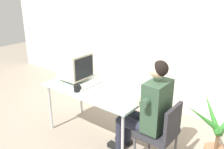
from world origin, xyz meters
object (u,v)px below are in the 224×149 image
at_px(desk, 98,91).
at_px(potted_plant, 217,140).
at_px(crt_monitor, 75,65).
at_px(desk_mug, 77,88).
at_px(person_seated, 148,109).
at_px(keyboard, 88,85).
at_px(office_chair, 161,131).

relative_size(desk, potted_plant, 1.66).
relative_size(crt_monitor, desk_mug, 4.22).
xyz_separation_m(desk, crt_monitor, (-0.43, 0.01, 0.28)).
bearing_deg(desk, potted_plant, 13.03).
relative_size(person_seated, potted_plant, 1.52).
height_order(keyboard, potted_plant, potted_plant).
xyz_separation_m(keyboard, desk_mug, (0.01, -0.22, 0.03)).
height_order(crt_monitor, person_seated, person_seated).
xyz_separation_m(crt_monitor, potted_plant, (1.97, 0.35, -0.60)).
relative_size(crt_monitor, keyboard, 0.95).
bearing_deg(desk, crt_monitor, 179.20).
xyz_separation_m(desk, potted_plant, (1.53, 0.36, -0.32)).
bearing_deg(keyboard, crt_monitor, 172.63).
bearing_deg(person_seated, crt_monitor, 178.66).
relative_size(person_seated, desk_mug, 13.36).
relative_size(crt_monitor, potted_plant, 0.48).
bearing_deg(person_seated, keyboard, -179.46).
bearing_deg(potted_plant, keyboard, -166.98).
height_order(desk, person_seated, person_seated).
height_order(keyboard, person_seated, person_seated).
height_order(desk, desk_mug, desk_mug).
xyz_separation_m(office_chair, desk_mug, (-1.13, -0.23, 0.32)).
relative_size(crt_monitor, person_seated, 0.32).
bearing_deg(office_chair, person_seated, 180.00).
xyz_separation_m(crt_monitor, keyboard, (0.29, -0.04, -0.21)).
bearing_deg(keyboard, potted_plant, 13.02).
xyz_separation_m(keyboard, potted_plant, (1.67, 0.39, -0.39)).
distance_m(desk, potted_plant, 1.61).
distance_m(desk, keyboard, 0.16).
bearing_deg(desk, person_seated, -1.63).
relative_size(office_chair, person_seated, 0.63).
height_order(crt_monitor, potted_plant, crt_monitor).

